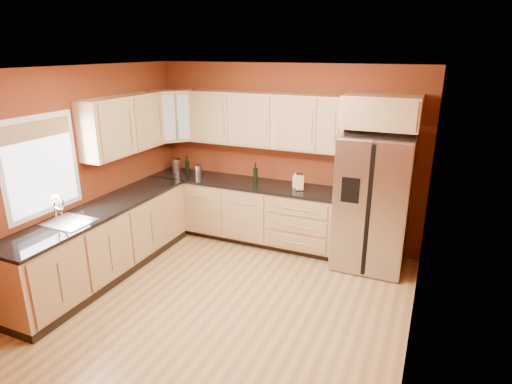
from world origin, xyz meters
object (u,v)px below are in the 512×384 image
Objects in this scene: knife_block at (300,183)px; wine_bottle_a at (255,172)px; soap_dispenser at (295,180)px; refrigerator at (373,202)px; canister_left at (198,171)px.

wine_bottle_a is at bearing 159.01° from knife_block.
soap_dispenser is (0.62, -0.02, -0.04)m from wine_bottle_a.
wine_bottle_a reaches higher than knife_block.
knife_block is 0.97× the size of soap_dispenser.
soap_dispenser is (-0.09, 0.07, 0.00)m from knife_block.
refrigerator is 1.73m from wine_bottle_a.
knife_block is at bearing -36.19° from soap_dispenser.
canister_left is (-2.60, -0.01, 0.13)m from refrigerator.
refrigerator is at bearing -16.21° from knife_block.
canister_left is 0.94× the size of soap_dispenser.
wine_bottle_a is 1.41× the size of knife_block.
wine_bottle_a reaches higher than soap_dispenser.
knife_block is (-1.00, 0.04, 0.13)m from refrigerator.
wine_bottle_a is (0.89, 0.14, 0.05)m from canister_left.
refrigerator is 8.42× the size of soap_dispenser.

